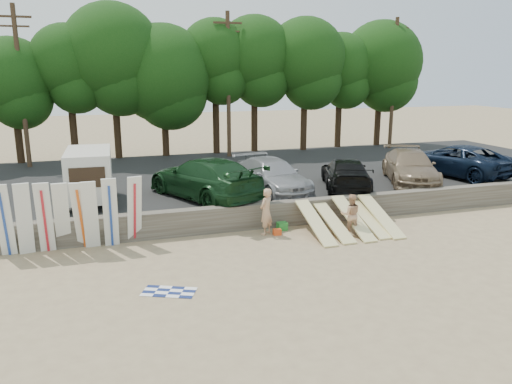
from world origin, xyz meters
TOP-DOWN VIEW (x-y plane):
  - ground at (0.00, 0.00)m, footprint 120.00×120.00m
  - seawall at (0.00, 3.00)m, footprint 44.00×0.50m
  - parking_lot at (0.00, 10.50)m, footprint 44.00×14.50m
  - treeline at (0.24, 17.52)m, footprint 33.37×6.34m
  - utility_poles at (2.00, 16.00)m, footprint 25.80×0.26m
  - box_trailer at (-6.57, 6.32)m, footprint 2.13×3.62m
  - car_1 at (-1.83, 5.72)m, footprint 4.80×6.61m
  - car_2 at (1.35, 5.85)m, footprint 2.78×5.42m
  - car_3 at (4.90, 5.46)m, footprint 3.61×5.33m
  - car_4 at (8.60, 5.71)m, footprint 4.16×5.82m
  - car_5 at (11.96, 6.46)m, footprint 4.06×6.37m
  - surfboard_upright_0 at (-9.32, 2.51)m, footprint 0.53×0.56m
  - surfboard_upright_1 at (-8.71, 2.47)m, footprint 0.57×0.59m
  - surfboard_upright_2 at (-8.07, 2.46)m, footprint 0.51×0.61m
  - surfboard_upright_3 at (-7.53, 2.56)m, footprint 0.55×0.84m
  - surfboard_upright_4 at (-6.90, 2.44)m, footprint 0.62×0.87m
  - surfboard_upright_5 at (-6.58, 2.35)m, footprint 0.51×0.72m
  - surfboard_upright_6 at (-5.91, 2.41)m, footprint 0.51×0.55m
  - surfboard_upright_7 at (-5.08, 2.57)m, footprint 0.59×0.69m
  - surfboard_low_0 at (1.52, 1.39)m, footprint 0.56×2.86m
  - surfboard_low_1 at (2.30, 1.47)m, footprint 0.56×2.89m
  - surfboard_low_2 at (3.12, 1.38)m, footprint 0.56×2.84m
  - surfboard_low_3 at (3.84, 1.54)m, footprint 0.56×2.90m
  - surfboard_low_4 at (4.34, 1.37)m, footprint 0.56×2.85m
  - beachgoer_a at (-0.22, 2.13)m, footprint 0.78×0.76m
  - beachgoer_b at (2.86, 1.12)m, footprint 0.92×0.81m
  - cooler at (0.55, 2.40)m, footprint 0.39×0.31m
  - gear_bag at (0.16, 1.92)m, footprint 0.33×0.28m
  - beach_towel at (-4.54, -1.93)m, footprint 1.99×1.99m

SIDE VIEW (x-z plane):
  - ground at x=0.00m, z-range 0.00..0.00m
  - beach_towel at x=-4.54m, z-range 0.01..0.01m
  - gear_bag at x=0.16m, z-range 0.00..0.22m
  - cooler at x=0.55m, z-range 0.00..0.32m
  - parking_lot at x=0.00m, z-range 0.00..0.70m
  - surfboard_low_3 at x=3.84m, z-range 0.00..0.91m
  - surfboard_low_1 at x=2.30m, z-range 0.00..0.93m
  - seawall at x=0.00m, z-range 0.00..1.00m
  - surfboard_low_0 at x=1.52m, z-range 0.00..1.06m
  - surfboard_low_4 at x=4.34m, z-range 0.00..1.08m
  - surfboard_low_2 at x=3.12m, z-range 0.00..1.11m
  - beachgoer_b at x=2.86m, z-range 0.00..1.59m
  - beachgoer_a at x=-0.22m, z-range 0.00..1.81m
  - surfboard_upright_3 at x=-7.53m, z-range 0.00..2.51m
  - surfboard_upright_4 at x=-6.90m, z-range 0.00..2.51m
  - surfboard_upright_5 at x=-6.58m, z-range 0.00..2.53m
  - surfboard_upright_7 at x=-5.08m, z-range 0.00..2.55m
  - surfboard_upright_2 at x=-8.07m, z-range 0.00..2.55m
  - surfboard_upright_6 at x=-5.91m, z-range 0.00..2.56m
  - surfboard_upright_0 at x=-9.32m, z-range 0.00..2.57m
  - surfboard_upright_1 at x=-8.71m, z-range 0.00..2.57m
  - car_3 at x=4.90m, z-range 0.70..2.13m
  - car_2 at x=1.35m, z-range 0.70..2.21m
  - car_4 at x=8.60m, z-range 0.70..2.27m
  - car_5 at x=11.96m, z-range 0.70..2.34m
  - car_1 at x=-1.83m, z-range 0.70..2.48m
  - box_trailer at x=-6.57m, z-range 0.84..3.09m
  - utility_poles at x=2.00m, z-range 0.93..9.93m
  - treeline at x=0.24m, z-range 1.84..11.37m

